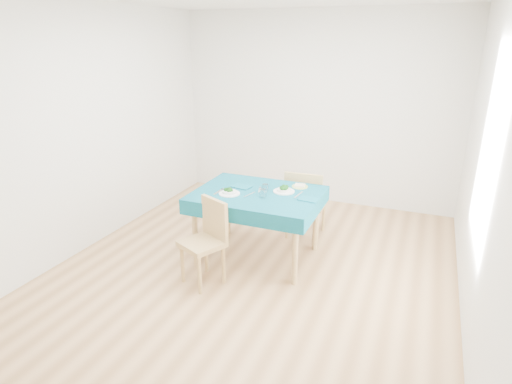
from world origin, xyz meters
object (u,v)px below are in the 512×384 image
at_px(table, 257,225).
at_px(chair_far, 307,192).
at_px(bowl_near, 229,191).
at_px(chair_near, 202,240).
at_px(side_plate, 300,187).
at_px(bowl_far, 284,189).

xyz_separation_m(table, chair_far, (0.34, 0.76, 0.18)).
height_order(table, bowl_near, bowl_near).
bearing_deg(chair_near, bowl_near, 111.09).
height_order(table, side_plate, side_plate).
relative_size(table, chair_far, 1.18).
xyz_separation_m(table, side_plate, (0.36, 0.35, 0.38)).
bearing_deg(table, chair_near, -112.49).
height_order(chair_near, chair_far, chair_far).
relative_size(bowl_near, bowl_far, 0.97).
distance_m(chair_near, bowl_far, 1.05).
relative_size(chair_near, bowl_near, 4.14).
distance_m(chair_far, bowl_far, 0.68).
xyz_separation_m(bowl_far, side_plate, (0.11, 0.22, -0.03)).
height_order(chair_far, bowl_near, chair_far).
relative_size(chair_far, bowl_far, 4.91).
distance_m(table, bowl_near, 0.51).
xyz_separation_m(table, bowl_near, (-0.26, -0.16, 0.41)).
bearing_deg(chair_far, chair_near, 64.64).
distance_m(table, side_plate, 0.63).
bearing_deg(bowl_near, side_plate, 39.18).
bearing_deg(bowl_near, chair_near, -93.83).
bearing_deg(side_plate, table, -136.17).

